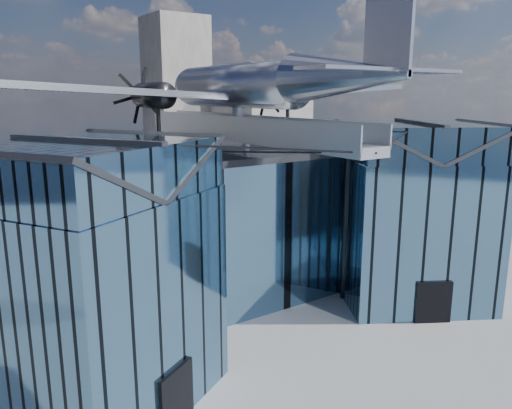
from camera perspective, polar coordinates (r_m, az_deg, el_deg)
ground_plane at (r=30.13m, az=2.22°, el=-14.19°), size 120.00×120.00×0.00m
museum at (r=32.74m, az=-3.79°, el=-1.63°), size 32.88×24.50×17.60m
bg_towers at (r=74.20m, az=-20.98°, el=9.05°), size 77.00×24.50×26.00m
tree_plaza_e at (r=44.42m, az=21.02°, el=-1.89°), size 2.95×2.95×4.58m
tree_side_e at (r=55.32m, az=14.24°, el=1.96°), size 3.92×3.92×5.48m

